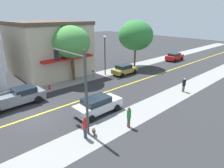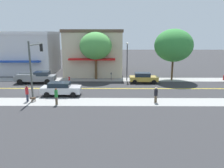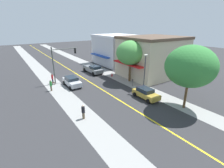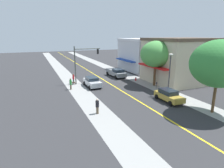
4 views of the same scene
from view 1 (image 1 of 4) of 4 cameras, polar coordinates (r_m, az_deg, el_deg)
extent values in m
plane|color=#2D2D30|center=(19.13, -21.50, -8.62)|extent=(140.00, 140.00, 0.00)
cube|color=gray|center=(24.43, -26.77, -3.17)|extent=(2.94, 126.00, 0.01)
cube|color=gray|center=(14.41, -12.13, -17.70)|extent=(2.94, 126.00, 0.01)
cube|color=yellow|center=(19.13, -21.51, -8.62)|extent=(0.20, 126.00, 0.00)
cube|color=beige|center=(31.97, -18.75, 9.88)|extent=(11.51, 9.77, 7.37)
cube|color=brown|center=(31.59, -19.57, 16.89)|extent=(11.81, 10.07, 0.50)
cube|color=red|center=(26.49, -12.92, 7.45)|extent=(1.11, 7.42, 0.24)
cylinder|color=brown|center=(34.19, 6.84, 7.84)|extent=(0.30, 0.30, 3.23)
ellipsoid|color=#337F38|center=(33.61, 7.11, 14.22)|extent=(5.89, 5.89, 5.01)
cylinder|color=brown|center=(27.18, -11.57, 4.61)|extent=(0.41, 0.41, 3.40)
ellipsoid|color=#4C9947|center=(26.48, -12.12, 12.15)|extent=(5.07, 5.07, 4.31)
cylinder|color=red|center=(24.81, -18.16, -0.91)|extent=(0.24, 0.24, 0.58)
sphere|color=#B2B2B7|center=(24.69, -18.25, -0.13)|extent=(0.22, 0.22, 0.22)
cylinder|color=#B2B2B7|center=(24.95, -18.33, -0.75)|extent=(0.10, 0.10, 0.10)
cylinder|color=#B2B2B7|center=(24.66, -18.00, -0.95)|extent=(0.10, 0.10, 0.10)
cylinder|color=#4C4C51|center=(27.74, -5.64, 2.66)|extent=(0.07, 0.07, 1.00)
cube|color=#2D2D33|center=(27.56, -5.68, 3.91)|extent=(0.12, 0.18, 0.26)
cylinder|color=#474C47|center=(13.90, -7.66, -3.28)|extent=(0.20, 0.20, 6.52)
cylinder|color=#474C47|center=(14.97, -13.22, 9.19)|extent=(4.54, 0.14, 0.14)
cube|color=black|center=(16.69, -16.30, 8.24)|extent=(0.26, 0.32, 0.90)
sphere|color=red|center=(16.63, -16.40, 9.25)|extent=(0.20, 0.20, 0.20)
sphere|color=yellow|center=(16.69, -16.30, 8.24)|extent=(0.20, 0.20, 0.20)
sphere|color=green|center=(16.75, -16.21, 7.24)|extent=(0.20, 0.20, 0.20)
cylinder|color=#38383D|center=(28.83, -2.12, 8.13)|extent=(0.16, 0.16, 5.61)
ellipsoid|color=silver|center=(28.37, -2.19, 13.97)|extent=(0.70, 0.36, 0.24)
cube|color=red|center=(40.86, 18.18, 7.66)|extent=(1.94, 4.37, 0.76)
cube|color=#19232D|center=(40.56, 18.13, 8.45)|extent=(1.66, 2.38, 0.44)
cylinder|color=black|center=(42.59, 17.99, 7.63)|extent=(0.24, 0.65, 0.64)
cylinder|color=black|center=(41.79, 20.17, 7.16)|extent=(0.24, 0.65, 0.64)
cylinder|color=black|center=(40.14, 16.00, 7.12)|extent=(0.24, 0.65, 0.64)
cylinder|color=black|center=(39.29, 18.28, 6.62)|extent=(0.24, 0.65, 0.64)
cube|color=#B7BABF|center=(18.00, -4.10, -6.49)|extent=(1.90, 4.65, 0.77)
cube|color=#19232D|center=(17.59, -4.74, -4.86)|extent=(1.66, 2.52, 0.51)
cylinder|color=black|center=(19.68, -2.31, -5.27)|extent=(0.23, 0.64, 0.64)
cylinder|color=black|center=(18.45, 1.49, -7.08)|extent=(0.23, 0.64, 0.64)
cylinder|color=black|center=(18.06, -9.76, -8.01)|extent=(0.23, 0.64, 0.64)
cylinder|color=black|center=(16.71, -6.17, -10.29)|extent=(0.23, 0.64, 0.64)
cube|color=#B29338|center=(29.63, 3.83, 4.14)|extent=(1.81, 4.23, 0.66)
cube|color=#19232D|center=(29.33, 3.56, 5.22)|extent=(1.56, 2.30, 0.56)
cylinder|color=black|center=(31.26, 4.50, 4.33)|extent=(0.23, 0.64, 0.64)
cylinder|color=black|center=(30.13, 6.85, 3.65)|extent=(0.23, 0.64, 0.64)
cylinder|color=black|center=(29.41, 0.71, 3.38)|extent=(0.23, 0.64, 0.64)
cylinder|color=black|center=(28.20, 3.06, 2.63)|extent=(0.23, 0.64, 0.64)
cube|color=slate|center=(21.49, -27.18, -4.00)|extent=(2.15, 5.87, 0.77)
cube|color=#19232D|center=(21.52, -24.85, -1.64)|extent=(1.87, 2.15, 0.57)
cube|color=slate|center=(20.23, -29.69, -4.31)|extent=(0.20, 3.02, 0.24)
cylinder|color=black|center=(23.04, -23.18, -2.87)|extent=(0.31, 0.81, 0.80)
cylinder|color=black|center=(21.33, -21.19, -4.39)|extent=(0.31, 0.81, 0.80)
cylinder|color=brown|center=(15.97, 5.00, -11.41)|extent=(0.26, 0.26, 0.82)
cylinder|color=#288C38|center=(15.58, 5.09, -8.94)|extent=(0.34, 0.34, 0.75)
sphere|color=brown|center=(15.35, 5.14, -7.34)|extent=(0.23, 0.23, 0.23)
cylinder|color=brown|center=(24.40, 20.55, -1.29)|extent=(0.29, 0.29, 0.78)
cylinder|color=black|center=(24.16, 20.77, 0.36)|extent=(0.38, 0.38, 0.71)
sphere|color=beige|center=(24.02, 20.90, 1.41)|extent=(0.22, 0.22, 0.22)
cylinder|color=#33384C|center=(14.80, -8.01, -14.34)|extent=(0.25, 0.25, 0.82)
cylinder|color=red|center=(14.38, -8.16, -11.77)|extent=(0.33, 0.33, 0.75)
sphere|color=brown|center=(14.13, -8.26, -10.08)|extent=(0.23, 0.23, 0.23)
ellipsoid|color=#4C3828|center=(15.05, -5.48, -13.70)|extent=(0.67, 0.57, 0.27)
sphere|color=#4C3828|center=(14.71, -5.40, -14.17)|extent=(0.22, 0.22, 0.22)
cylinder|color=#4C3828|center=(15.01, -5.39, -15.00)|extent=(0.10, 0.10, 0.25)
cylinder|color=#4C3828|center=(15.37, -5.50, -14.07)|extent=(0.10, 0.10, 0.25)
camera|label=2|loc=(21.15, 86.82, -2.50)|focal=36.54mm
camera|label=3|loc=(36.33, 44.31, 16.89)|focal=26.60mm
camera|label=4|loc=(38.86, 43.37, 14.21)|focal=29.83mm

